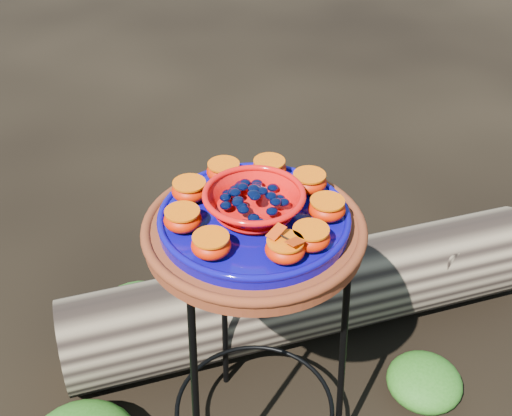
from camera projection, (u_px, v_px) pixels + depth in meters
name	position (u px, v px, depth m)	size (l,w,h in m)	color
plant_stand	(254.00, 354.00, 1.52)	(0.44, 0.44, 0.70)	black
terracotta_saucer	(254.00, 232.00, 1.30)	(0.45, 0.45, 0.04)	#642A0B
cobalt_plate	(254.00, 220.00, 1.29)	(0.38, 0.38, 0.03)	#0E0B63
red_bowl	(254.00, 204.00, 1.26)	(0.19, 0.19, 0.05)	red
glass_gems	(254.00, 188.00, 1.24)	(0.15, 0.15, 0.03)	black
orange_half_0	(285.00, 249.00, 1.16)	(0.07, 0.07, 0.04)	#B70F00
orange_half_1	(311.00, 238.00, 1.19)	(0.07, 0.07, 0.04)	#B70F00
orange_half_2	(327.00, 209.00, 1.26)	(0.07, 0.07, 0.04)	#B70F00
orange_half_3	(309.00, 182.00, 1.34)	(0.07, 0.07, 0.04)	#B70F00
orange_half_4	(269.00, 168.00, 1.38)	(0.07, 0.07, 0.04)	#B70F00
orange_half_5	(224.00, 171.00, 1.37)	(0.07, 0.07, 0.04)	#B70F00
orange_half_6	(190.00, 190.00, 1.31)	(0.07, 0.07, 0.04)	#B70F00
orange_half_7	(183.00, 219.00, 1.23)	(0.07, 0.07, 0.04)	#B70F00
orange_half_8	(211.00, 245.00, 1.17)	(0.07, 0.07, 0.04)	#B70F00
butterfly	(286.00, 237.00, 1.14)	(0.08, 0.05, 0.01)	#BB2E05
driftwood_log	(308.00, 293.00, 1.99)	(1.49, 0.39, 0.28)	black
foliage_right	(425.00, 381.00, 1.82)	(0.22, 0.22, 0.11)	#1D4D0F
foliage_back	(138.00, 314.00, 2.01)	(0.28, 0.28, 0.14)	#1D4D0F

